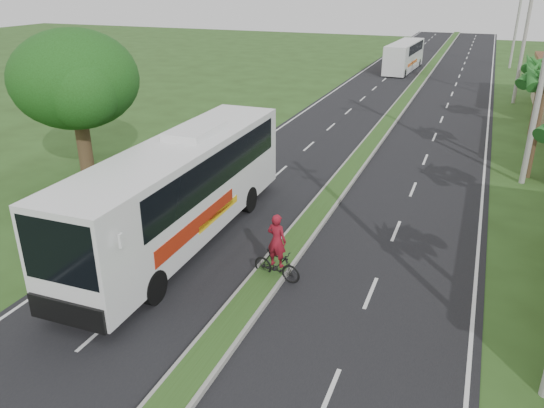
% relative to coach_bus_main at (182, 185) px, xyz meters
% --- Properties ---
extents(ground, '(180.00, 180.00, 0.00)m').
position_rel_coach_bus_main_xyz_m(ground, '(4.15, -6.16, -2.35)').
color(ground, '#294619').
rests_on(ground, ground).
extents(road_asphalt, '(14.00, 160.00, 0.02)m').
position_rel_coach_bus_main_xyz_m(road_asphalt, '(4.15, 13.84, -2.34)').
color(road_asphalt, black).
rests_on(road_asphalt, ground).
extents(median_strip, '(1.20, 160.00, 0.18)m').
position_rel_coach_bus_main_xyz_m(median_strip, '(4.15, 13.84, -2.25)').
color(median_strip, gray).
rests_on(median_strip, ground).
extents(lane_edge_left, '(0.12, 160.00, 0.01)m').
position_rel_coach_bus_main_xyz_m(lane_edge_left, '(-2.55, 13.84, -2.35)').
color(lane_edge_left, silver).
rests_on(lane_edge_left, ground).
extents(lane_edge_right, '(0.12, 160.00, 0.01)m').
position_rel_coach_bus_main_xyz_m(lane_edge_right, '(10.85, 13.84, -2.35)').
color(lane_edge_right, silver).
rests_on(lane_edge_right, ground).
extents(palm_verge_d, '(2.40, 2.40, 5.25)m').
position_rel_coach_bus_main_xyz_m(palm_verge_d, '(13.45, 21.84, 2.20)').
color(palm_verge_d, '#473321').
rests_on(palm_verge_d, ground).
extents(shade_tree, '(6.30, 6.00, 7.54)m').
position_rel_coach_bus_main_xyz_m(shade_tree, '(-7.96, 3.86, 2.68)').
color(shade_tree, '#473321').
rests_on(shade_tree, ground).
extents(utility_pole_c, '(1.60, 0.28, 11.00)m').
position_rel_coach_bus_main_xyz_m(utility_pole_c, '(12.65, 31.84, 3.32)').
color(utility_pole_c, gray).
rests_on(utility_pole_c, ground).
extents(utility_pole_d, '(1.60, 0.28, 10.50)m').
position_rel_coach_bus_main_xyz_m(utility_pole_d, '(12.65, 51.84, 3.07)').
color(utility_pole_d, gray).
rests_on(utility_pole_d, ground).
extents(coach_bus_main, '(2.99, 13.28, 4.28)m').
position_rel_coach_bus_main_xyz_m(coach_bus_main, '(0.00, 0.00, 0.00)').
color(coach_bus_main, white).
rests_on(coach_bus_main, ground).
extents(coach_bus_far, '(2.86, 10.71, 3.09)m').
position_rel_coach_bus_main_xyz_m(coach_bus_far, '(1.51, 45.41, -0.60)').
color(coach_bus_far, white).
rests_on(coach_bus_far, ground).
extents(motorcyclist, '(1.86, 0.79, 2.46)m').
position_rel_coach_bus_main_xyz_m(motorcyclist, '(4.44, -1.47, -1.45)').
color(motorcyclist, black).
rests_on(motorcyclist, ground).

